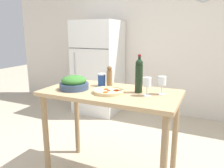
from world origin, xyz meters
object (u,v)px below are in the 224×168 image
(refrigerator, at_px, (98,67))
(homemade_pizza, at_px, (108,91))
(pepper_mill, at_px, (109,77))
(wine_glass_near, at_px, (147,83))
(wine_bottle, at_px, (139,75))
(salt_canister, at_px, (102,80))
(salad_bowl, at_px, (74,83))
(wine_glass_far, at_px, (162,82))

(refrigerator, bearing_deg, homemade_pizza, -59.28)
(pepper_mill, relative_size, homemade_pizza, 0.75)
(pepper_mill, bearing_deg, homemade_pizza, -67.35)
(wine_glass_near, bearing_deg, wine_bottle, 144.94)
(wine_bottle, height_order, pepper_mill, wine_bottle)
(homemade_pizza, relative_size, salt_canister, 2.21)
(wine_glass_near, xyz_separation_m, pepper_mill, (-0.43, 0.15, -0.01))
(wine_glass_near, relative_size, salad_bowl, 0.58)
(wine_glass_far, height_order, salt_canister, wine_glass_far)
(refrigerator, distance_m, wine_bottle, 2.13)
(refrigerator, xyz_separation_m, homemade_pizza, (1.06, -1.78, 0.11))
(wine_glass_near, height_order, homemade_pizza, wine_glass_near)
(refrigerator, bearing_deg, wine_bottle, -51.81)
(wine_glass_near, bearing_deg, refrigerator, 129.06)
(refrigerator, bearing_deg, salt_canister, -60.67)
(refrigerator, height_order, homemade_pizza, refrigerator)
(pepper_mill, bearing_deg, salt_canister, 177.41)
(wine_bottle, bearing_deg, salt_canister, 167.97)
(pepper_mill, height_order, homemade_pizza, pepper_mill)
(wine_bottle, bearing_deg, wine_glass_near, -35.06)
(wine_bottle, relative_size, pepper_mill, 1.63)
(pepper_mill, distance_m, salt_canister, 0.10)
(pepper_mill, distance_m, salad_bowl, 0.35)
(refrigerator, height_order, salad_bowl, refrigerator)
(wine_glass_near, distance_m, salad_bowl, 0.70)
(refrigerator, distance_m, pepper_mill, 1.86)
(wine_glass_far, distance_m, homemade_pizza, 0.48)
(wine_glass_near, relative_size, salt_canister, 1.28)
(salad_bowl, bearing_deg, refrigerator, 111.31)
(refrigerator, xyz_separation_m, salt_canister, (0.88, -1.57, 0.15))
(wine_glass_far, bearing_deg, wine_bottle, -171.67)
(wine_bottle, height_order, homemade_pizza, wine_bottle)
(salad_bowl, bearing_deg, homemade_pizza, 3.10)
(pepper_mill, relative_size, salt_canister, 1.67)
(wine_bottle, height_order, salt_canister, wine_bottle)
(wine_glass_near, height_order, wine_glass_far, same)
(wine_glass_far, height_order, pepper_mill, pepper_mill)
(pepper_mill, bearing_deg, wine_glass_near, -19.68)
(wine_glass_near, xyz_separation_m, salad_bowl, (-0.70, -0.07, -0.05))
(wine_glass_far, distance_m, salad_bowl, 0.83)
(salad_bowl, bearing_deg, wine_glass_far, 11.99)
(pepper_mill, bearing_deg, refrigerator, 121.71)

